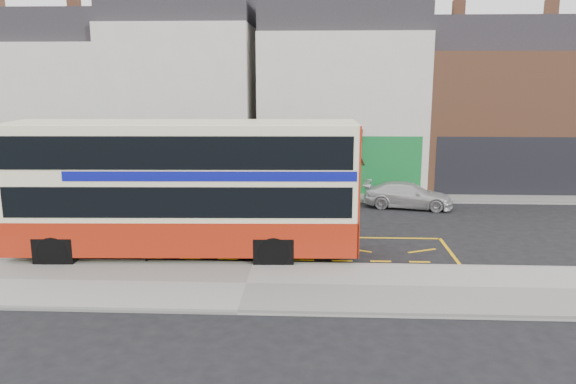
{
  "coord_description": "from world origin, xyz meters",
  "views": [
    {
      "loc": [
        2.01,
        -18.27,
        6.31
      ],
      "look_at": [
        1.06,
        2.0,
        2.07
      ],
      "focal_mm": 35.0,
      "sensor_mm": 36.0,
      "label": 1
    }
  ],
  "objects_px": {
    "bus_stop_post": "(146,210)",
    "car_silver": "(126,187)",
    "double_decker_bus": "(185,187)",
    "street_tree_right": "(350,137)",
    "car_white": "(408,195)",
    "car_grey": "(244,191)"
  },
  "relations": [
    {
      "from": "bus_stop_post",
      "to": "car_grey",
      "type": "bearing_deg",
      "value": 74.26
    },
    {
      "from": "bus_stop_post",
      "to": "double_decker_bus",
      "type": "bearing_deg",
      "value": 37.92
    },
    {
      "from": "car_grey",
      "to": "bus_stop_post",
      "type": "bearing_deg",
      "value": -175.4
    },
    {
      "from": "bus_stop_post",
      "to": "car_white",
      "type": "xyz_separation_m",
      "value": [
        10.14,
        8.92,
        -1.31
      ]
    },
    {
      "from": "bus_stop_post",
      "to": "car_silver",
      "type": "bearing_deg",
      "value": 108.81
    },
    {
      "from": "car_white",
      "to": "street_tree_right",
      "type": "distance_m",
      "value": 4.5
    },
    {
      "from": "car_grey",
      "to": "street_tree_right",
      "type": "xyz_separation_m",
      "value": [
        5.41,
        2.04,
        2.49
      ]
    },
    {
      "from": "bus_stop_post",
      "to": "car_white",
      "type": "relative_size",
      "value": 0.69
    },
    {
      "from": "double_decker_bus",
      "to": "street_tree_right",
      "type": "bearing_deg",
      "value": 56.68
    },
    {
      "from": "double_decker_bus",
      "to": "car_grey",
      "type": "bearing_deg",
      "value": 81.41
    },
    {
      "from": "double_decker_bus",
      "to": "car_silver",
      "type": "relative_size",
      "value": 2.89
    },
    {
      "from": "bus_stop_post",
      "to": "car_grey",
      "type": "distance_m",
      "value": 9.81
    },
    {
      "from": "car_silver",
      "to": "car_white",
      "type": "height_order",
      "value": "car_silver"
    },
    {
      "from": "car_silver",
      "to": "car_white",
      "type": "bearing_deg",
      "value": -74.24
    },
    {
      "from": "double_decker_bus",
      "to": "car_white",
      "type": "xyz_separation_m",
      "value": [
        9.02,
        7.93,
        -1.88
      ]
    },
    {
      "from": "double_decker_bus",
      "to": "street_tree_right",
      "type": "distance_m",
      "value": 12.33
    },
    {
      "from": "car_grey",
      "to": "street_tree_right",
      "type": "bearing_deg",
      "value": -52.52
    },
    {
      "from": "bus_stop_post",
      "to": "car_white",
      "type": "bearing_deg",
      "value": 37.81
    },
    {
      "from": "double_decker_bus",
      "to": "car_silver",
      "type": "distance_m",
      "value": 10.36
    },
    {
      "from": "bus_stop_post",
      "to": "car_grey",
      "type": "height_order",
      "value": "bus_stop_post"
    },
    {
      "from": "car_silver",
      "to": "street_tree_right",
      "type": "bearing_deg",
      "value": -62.05
    },
    {
      "from": "bus_stop_post",
      "to": "car_silver",
      "type": "relative_size",
      "value": 0.71
    }
  ]
}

